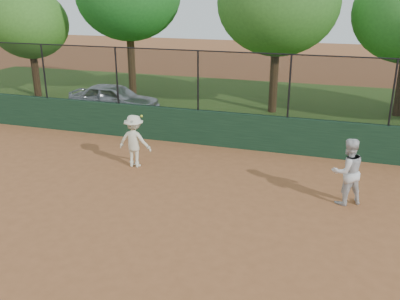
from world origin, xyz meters
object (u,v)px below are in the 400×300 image
(parked_car, at_px, (114,99))
(player_second, at_px, (347,171))
(tree_0, at_px, (30,24))
(tree_2, at_px, (278,3))
(player_main, at_px, (134,141))

(parked_car, bearing_deg, player_second, -122.17)
(player_second, xyz_separation_m, tree_0, (-14.92, 7.86, 2.64))
(parked_car, xyz_separation_m, tree_2, (6.36, 2.49, 3.89))
(parked_car, height_order, tree_2, tree_2)
(player_second, bearing_deg, tree_0, -58.26)
(tree_2, bearing_deg, player_main, -110.49)
(tree_0, height_order, tree_2, tree_2)
(parked_car, relative_size, player_main, 2.22)
(player_main, relative_size, tree_2, 0.26)
(tree_0, bearing_deg, player_main, -39.04)
(player_main, bearing_deg, parked_car, 123.68)
(player_main, bearing_deg, tree_2, 69.51)
(player_main, distance_m, tree_2, 9.05)
(player_second, bearing_deg, parked_car, -62.17)
(player_second, xyz_separation_m, player_main, (-6.04, 0.66, -0.05))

